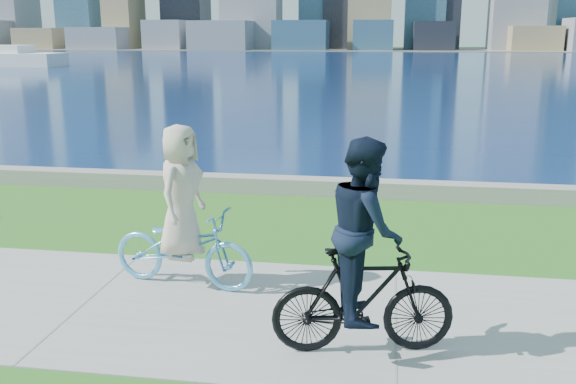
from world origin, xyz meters
name	(u,v)px	position (x,y,z in m)	size (l,w,h in m)	color
ground	(89,301)	(0.00, 0.00, 0.00)	(320.00, 320.00, 0.00)	#235D18
concrete_path	(88,300)	(0.00, 0.00, 0.01)	(80.00, 3.50, 0.02)	gray
seawall	(214,183)	(0.00, 6.20, 0.17)	(90.00, 0.50, 0.35)	gray
bay_water	(360,62)	(0.00, 72.00, 0.00)	(320.00, 131.00, 0.01)	#0B204A
far_shore	(374,49)	(0.00, 130.00, 0.06)	(320.00, 30.00, 0.12)	slate
cyclist_woman	(182,227)	(1.09, 0.71, 0.86)	(1.07, 2.18, 2.25)	#5DB0E2
cyclist_man	(364,265)	(3.63, -0.83, 1.02)	(0.94, 2.06, 2.39)	black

